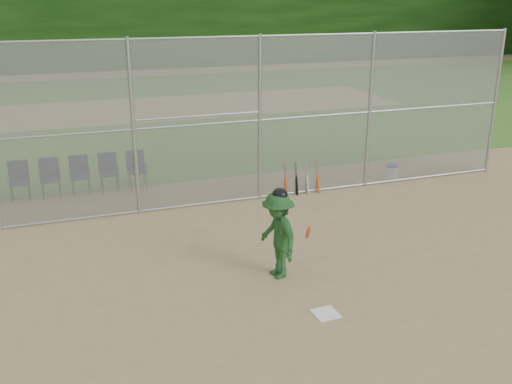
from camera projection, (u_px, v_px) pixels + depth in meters
name	position (u px, v px, depth m)	size (l,w,h in m)	color
ground	(307.00, 300.00, 9.54)	(100.00, 100.00, 0.00)	tan
grass_strip	(139.00, 109.00, 25.54)	(100.00, 100.00, 0.00)	#396D20
dirt_patch_far	(139.00, 109.00, 25.54)	(24.00, 24.00, 0.00)	tan
backstop_fence	(220.00, 120.00, 13.31)	(16.09, 0.09, 4.00)	gray
home_plate	(326.00, 313.00, 9.11)	(0.38, 0.38, 0.02)	white
batter_at_plate	(278.00, 235.00, 10.10)	(0.93, 1.31, 1.68)	#1D4920
water_cooler	(392.00, 172.00, 15.68)	(0.35, 0.35, 0.44)	white
spare_bats	(302.00, 178.00, 14.54)	(0.96, 0.30, 0.85)	#D84C14
chair_2	(19.00, 181.00, 14.07)	(0.54, 0.52, 0.96)	#0F1937
chair_3	(50.00, 178.00, 14.30)	(0.54, 0.52, 0.96)	#0F1937
chair_4	(80.00, 175.00, 14.53)	(0.54, 0.52, 0.96)	#0F1937
chair_5	(109.00, 173.00, 14.76)	(0.54, 0.52, 0.96)	#0F1937
chair_6	(137.00, 170.00, 14.99)	(0.54, 0.52, 0.96)	#0F1937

